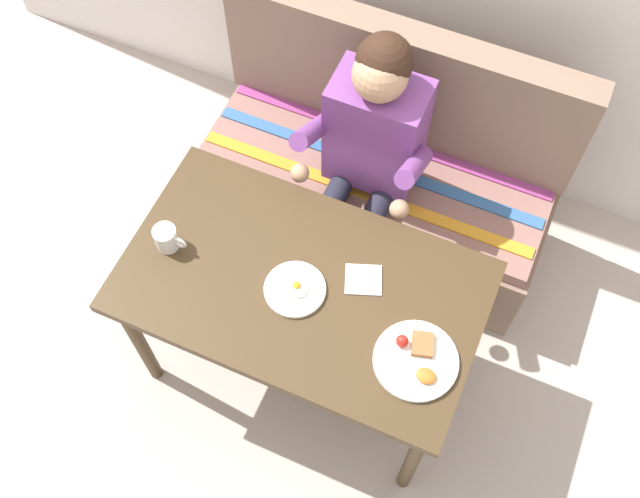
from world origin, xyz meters
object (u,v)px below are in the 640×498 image
couch (379,176)px  person (369,149)px  plate_eggs (295,289)px  plate_breakfast (416,359)px  table (302,295)px  coffee_mug (167,238)px  napkin (363,280)px

couch → person: bearing=-89.6°
plate_eggs → plate_breakfast: bearing=-8.9°
table → plate_eggs: plate_eggs is taller
person → plate_breakfast: person is taller
table → person: person is taller
coffee_mug → napkin: 0.67m
napkin → plate_breakfast: bearing=-37.3°
plate_breakfast → table: bearing=167.2°
table → napkin: napkin is taller
couch → table: bearing=-90.0°
person → plate_breakfast: size_ratio=4.51×
person → table: bearing=-90.1°
plate_breakfast → couch: bearing=116.8°
table → napkin: bearing=27.8°
coffee_mug → plate_eggs: bearing=2.0°
table → coffee_mug: size_ratio=10.17×
plate_eggs → coffee_mug: (-0.46, -0.02, 0.04)m
person → plate_eggs: 0.62m
table → couch: 0.83m
couch → napkin: couch is taller
napkin → coffee_mug: bearing=-167.9°
person → napkin: 0.53m
table → person: (0.00, 0.59, 0.09)m
plate_breakfast → napkin: bearing=142.7°
plate_breakfast → person: bearing=122.2°
napkin → table: bearing=-152.2°
couch → napkin: (0.18, -0.67, 0.40)m
person → napkin: person is taller
couch → plate_breakfast: bearing=-63.2°
person → coffee_mug: (-0.47, -0.63, 0.04)m
napkin → couch: bearing=105.1°
table → napkin: size_ratio=9.94×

